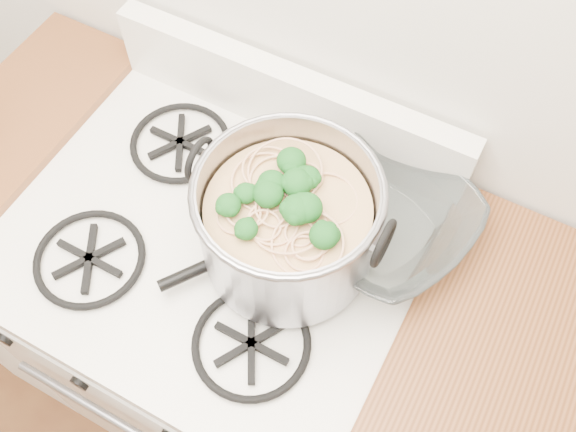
% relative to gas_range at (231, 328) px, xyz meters
% --- Properties ---
extents(gas_range, '(0.76, 0.66, 0.92)m').
position_rel_gas_range_xyz_m(gas_range, '(0.00, 0.00, 0.00)').
color(gas_range, white).
rests_on(gas_range, ground).
extents(counter_left, '(0.25, 0.65, 0.92)m').
position_rel_gas_range_xyz_m(counter_left, '(-0.51, 0.00, 0.02)').
color(counter_left, silver).
rests_on(counter_left, ground).
extents(stock_pot, '(0.34, 0.31, 0.21)m').
position_rel_gas_range_xyz_m(stock_pot, '(0.14, 0.03, 0.58)').
color(stock_pot, '#9897A0').
rests_on(stock_pot, gas_range).
extents(spatula, '(0.41, 0.42, 0.02)m').
position_rel_gas_range_xyz_m(spatula, '(0.13, 0.07, 0.50)').
color(spatula, black).
rests_on(spatula, gas_range).
extents(glass_bowl, '(0.16, 0.16, 0.03)m').
position_rel_gas_range_xyz_m(glass_bowl, '(0.27, 0.16, 0.50)').
color(glass_bowl, white).
rests_on(glass_bowl, gas_range).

